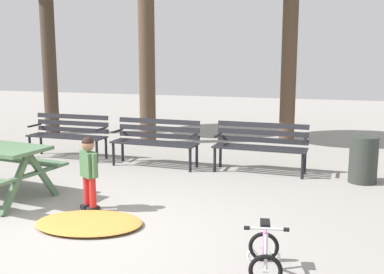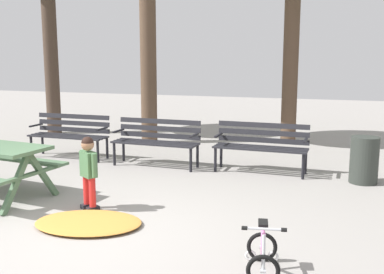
{
  "view_description": "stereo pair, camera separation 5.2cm",
  "coord_description": "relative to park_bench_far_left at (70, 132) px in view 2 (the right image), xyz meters",
  "views": [
    {
      "loc": [
        2.71,
        -4.27,
        2.0
      ],
      "look_at": [
        0.7,
        1.98,
        0.85
      ],
      "focal_mm": 43.44,
      "sensor_mm": 36.0,
      "label": 1
    },
    {
      "loc": [
        2.76,
        -4.25,
        2.0
      ],
      "look_at": [
        0.7,
        1.98,
        0.85
      ],
      "focal_mm": 43.44,
      "sensor_mm": 36.0,
      "label": 2
    }
  ],
  "objects": [
    {
      "name": "trash_bin",
      "position": [
        5.48,
        -0.18,
        -0.14
      ],
      "size": [
        0.44,
        0.44,
        0.74
      ],
      "primitive_type": "cylinder",
      "color": "#2D332D",
      "rests_on": "ground"
    },
    {
      "name": "kids_bicycle",
      "position": [
        4.49,
        -3.8,
        -0.31
      ],
      "size": [
        0.45,
        0.61,
        0.54
      ],
      "color": "black",
      "rests_on": "ground"
    },
    {
      "name": "park_bench_right",
      "position": [
        3.8,
        0.0,
        0.0
      ],
      "size": [
        1.61,
        0.5,
        0.85
      ],
      "color": "#232328",
      "rests_on": "ground"
    },
    {
      "name": "park_bench_left",
      "position": [
        1.9,
        -0.12,
        0.0
      ],
      "size": [
        1.61,
        0.49,
        0.85
      ],
      "color": "#232328",
      "rests_on": "ground"
    },
    {
      "name": "park_bench_far_left",
      "position": [
        0.0,
        0.0,
        0.0
      ],
      "size": [
        1.6,
        0.47,
        0.85
      ],
      "color": "#232328",
      "rests_on": "ground"
    },
    {
      "name": "ground",
      "position": [
        2.37,
        -3.6,
        -0.51
      ],
      "size": [
        36.0,
        36.0,
        0.0
      ],
      "primitive_type": "plane",
      "color": "gray"
    },
    {
      "name": "child_standing",
      "position": [
        2.02,
        -2.71,
        0.06
      ],
      "size": [
        0.33,
        0.26,
        0.98
      ],
      "color": "red",
      "rests_on": "ground"
    },
    {
      "name": "leaf_pile",
      "position": [
        2.3,
        -3.22,
        -0.48
      ],
      "size": [
        1.44,
        1.13,
        0.07
      ],
      "primitive_type": "ellipsoid",
      "rotation": [
        0.0,
        0.0,
        0.19
      ],
      "color": "#C68438",
      "rests_on": "ground"
    }
  ]
}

